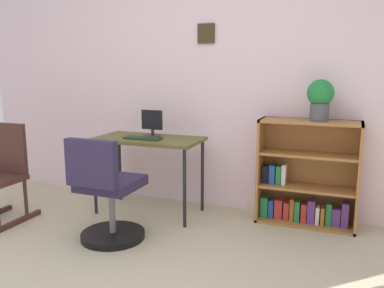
{
  "coord_description": "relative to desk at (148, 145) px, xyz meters",
  "views": [
    {
      "loc": [
        1.37,
        -1.63,
        1.37
      ],
      "look_at": [
        0.19,
        1.35,
        0.77
      ],
      "focal_mm": 37.76,
      "sensor_mm": 36.0,
      "label": 1
    }
  ],
  "objects": [
    {
      "name": "monitor",
      "position": [
        0.01,
        0.07,
        0.19
      ],
      "size": [
        0.21,
        0.15,
        0.25
      ],
      "color": "#262628",
      "rests_on": "desk"
    },
    {
      "name": "wall_back",
      "position": [
        0.38,
        0.47,
        0.55
      ],
      "size": [
        5.2,
        0.12,
        2.43
      ],
      "color": "silver",
      "rests_on": "ground_plane"
    },
    {
      "name": "potted_plant_on_shelf",
      "position": [
        1.5,
        0.22,
        0.47
      ],
      "size": [
        0.22,
        0.22,
        0.35
      ],
      "color": "#474C51",
      "rests_on": "bookshelf_low"
    },
    {
      "name": "keyboard",
      "position": [
        -0.01,
        -0.09,
        0.07
      ],
      "size": [
        0.35,
        0.13,
        0.02
      ],
      "primitive_type": "cube",
      "color": "#1F351B",
      "rests_on": "desk"
    },
    {
      "name": "desk",
      "position": [
        0.0,
        0.0,
        0.0
      ],
      "size": [
        1.0,
        0.53,
        0.73
      ],
      "color": "brown",
      "rests_on": "ground_plane"
    },
    {
      "name": "bookshelf_low",
      "position": [
        1.42,
        0.28,
        -0.26
      ],
      "size": [
        0.85,
        0.3,
        0.93
      ],
      "color": "#A16933",
      "rests_on": "ground_plane"
    },
    {
      "name": "office_chair",
      "position": [
        0.0,
        -0.72,
        -0.3
      ],
      "size": [
        0.52,
        0.55,
        0.86
      ],
      "color": "black",
      "rests_on": "ground_plane"
    },
    {
      "name": "rocking_chair",
      "position": [
        -1.14,
        -0.68,
        -0.22
      ],
      "size": [
        0.42,
        0.64,
        0.88
      ],
      "color": "#41241E",
      "rests_on": "ground_plane"
    }
  ]
}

